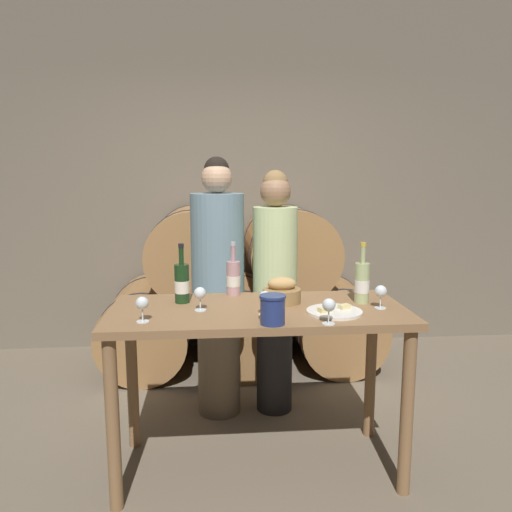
# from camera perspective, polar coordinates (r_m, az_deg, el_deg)

# --- Properties ---
(ground_plane) EXTENTS (10.00, 10.00, 0.00)m
(ground_plane) POSITION_cam_1_polar(r_m,az_deg,el_deg) (2.96, 0.25, -22.94)
(ground_plane) COLOR #726654
(stone_wall_back) EXTENTS (10.00, 0.12, 3.20)m
(stone_wall_back) POSITION_cam_1_polar(r_m,az_deg,el_deg) (4.60, -2.12, 9.62)
(stone_wall_back) COLOR #706656
(stone_wall_back) RESTS_ON ground_plane
(barrel_stack) EXTENTS (2.25, 0.94, 1.33)m
(barrel_stack) POSITION_cam_1_polar(r_m,az_deg,el_deg) (4.13, -1.64, -4.43)
(barrel_stack) COLOR #9E7042
(barrel_stack) RESTS_ON ground_plane
(tasting_table) EXTENTS (1.53, 0.69, 0.90)m
(tasting_table) POSITION_cam_1_polar(r_m,az_deg,el_deg) (2.63, 0.26, -8.74)
(tasting_table) COLOR olive
(tasting_table) RESTS_ON ground_plane
(person_left) EXTENTS (0.34, 0.34, 1.69)m
(person_left) POSITION_cam_1_polar(r_m,az_deg,el_deg) (3.25, -4.35, -3.48)
(person_left) COLOR #756651
(person_left) RESTS_ON ground_plane
(person_right) EXTENTS (0.29, 0.29, 1.61)m
(person_right) POSITION_cam_1_polar(r_m,az_deg,el_deg) (3.28, 2.17, -3.77)
(person_right) COLOR #232326
(person_right) RESTS_ON ground_plane
(wine_bottle_red) EXTENTS (0.08, 0.08, 0.32)m
(wine_bottle_red) POSITION_cam_1_polar(r_m,az_deg,el_deg) (2.70, -8.46, -3.06)
(wine_bottle_red) COLOR #193819
(wine_bottle_red) RESTS_ON tasting_table
(wine_bottle_white) EXTENTS (0.08, 0.08, 0.33)m
(wine_bottle_white) POSITION_cam_1_polar(r_m,az_deg,el_deg) (2.73, 12.02, -2.97)
(wine_bottle_white) COLOR #ADBC7F
(wine_bottle_white) RESTS_ON tasting_table
(wine_bottle_rose) EXTENTS (0.08, 0.08, 0.31)m
(wine_bottle_rose) POSITION_cam_1_polar(r_m,az_deg,el_deg) (2.85, -2.61, -2.47)
(wine_bottle_rose) COLOR #BC8E93
(wine_bottle_rose) RESTS_ON tasting_table
(blue_crock) EXTENTS (0.12, 0.12, 0.14)m
(blue_crock) POSITION_cam_1_polar(r_m,az_deg,el_deg) (2.31, 1.92, -6.01)
(blue_crock) COLOR navy
(blue_crock) RESTS_ON tasting_table
(bread_basket) EXTENTS (0.21, 0.21, 0.14)m
(bread_basket) POSITION_cam_1_polar(r_m,az_deg,el_deg) (2.69, 2.96, -4.21)
(bread_basket) COLOR olive
(bread_basket) RESTS_ON tasting_table
(cheese_plate) EXTENTS (0.28, 0.28, 0.04)m
(cheese_plate) POSITION_cam_1_polar(r_m,az_deg,el_deg) (2.53, 8.94, -6.27)
(cheese_plate) COLOR white
(cheese_plate) RESTS_ON tasting_table
(wine_glass_far_left) EXTENTS (0.06, 0.06, 0.12)m
(wine_glass_far_left) POSITION_cam_1_polar(r_m,az_deg,el_deg) (2.39, -12.88, -5.40)
(wine_glass_far_left) COLOR white
(wine_glass_far_left) RESTS_ON tasting_table
(wine_glass_left) EXTENTS (0.06, 0.06, 0.12)m
(wine_glass_left) POSITION_cam_1_polar(r_m,az_deg,el_deg) (2.54, -6.42, -4.35)
(wine_glass_left) COLOR white
(wine_glass_left) RESTS_ON tasting_table
(wine_glass_center) EXTENTS (0.06, 0.06, 0.12)m
(wine_glass_center) POSITION_cam_1_polar(r_m,az_deg,el_deg) (2.44, 1.03, -4.85)
(wine_glass_center) COLOR white
(wine_glass_center) RESTS_ON tasting_table
(wine_glass_right) EXTENTS (0.06, 0.06, 0.12)m
(wine_glass_right) POSITION_cam_1_polar(r_m,az_deg,el_deg) (2.32, 8.33, -5.69)
(wine_glass_right) COLOR white
(wine_glass_right) RESTS_ON tasting_table
(wine_glass_far_right) EXTENTS (0.06, 0.06, 0.12)m
(wine_glass_far_right) POSITION_cam_1_polar(r_m,az_deg,el_deg) (2.64, 14.07, -4.04)
(wine_glass_far_right) COLOR white
(wine_glass_far_right) RESTS_ON tasting_table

